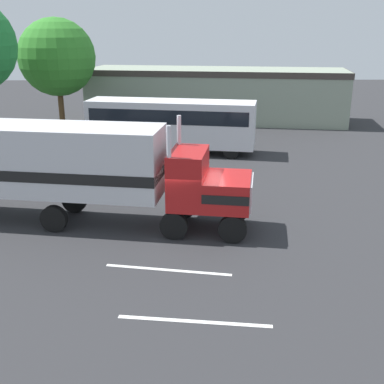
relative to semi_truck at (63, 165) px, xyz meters
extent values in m
plane|color=#2D2D30|center=(5.34, -0.99, -2.52)|extent=(120.00, 120.00, 0.00)
cube|color=silver|center=(4.43, -4.49, -2.52)|extent=(4.36, 0.96, 0.01)
cube|color=silver|center=(5.27, -7.56, -2.52)|extent=(4.38, 0.73, 0.01)
cube|color=#B21919|center=(6.74, -1.13, -0.82)|extent=(2.19, 2.76, 1.20)
cube|color=#B21919|center=(5.16, -0.87, -0.32)|extent=(1.79, 2.70, 2.20)
cube|color=silver|center=(7.67, -1.29, -0.82)|extent=(0.42, 2.08, 1.08)
cube|color=black|center=(6.74, -1.13, -0.76)|extent=(2.19, 2.80, 0.36)
cylinder|color=silver|center=(4.80, 0.31, 0.28)|extent=(0.18, 0.18, 3.40)
cylinder|color=silver|center=(4.44, -1.86, 0.28)|extent=(0.18, 0.18, 3.40)
cube|color=silver|center=(-1.10, 0.18, 0.23)|extent=(10.78, 4.29, 2.80)
cube|color=black|center=(-1.10, 0.18, -0.19)|extent=(10.79, 4.33, 0.44)
cylinder|color=silver|center=(5.79, 0.35, -1.57)|extent=(1.39, 0.85, 0.64)
cylinder|color=black|center=(7.22, -0.09, -1.97)|extent=(1.13, 0.48, 1.10)
cylinder|color=black|center=(6.86, -2.26, -1.97)|extent=(1.13, 0.48, 1.10)
cylinder|color=black|center=(4.95, 0.28, -1.97)|extent=(1.13, 0.48, 1.10)
cylinder|color=black|center=(4.59, -1.89, -1.97)|extent=(1.13, 0.48, 1.10)
cylinder|color=black|center=(0.07, 1.10, -1.97)|extent=(1.13, 0.48, 1.10)
cylinder|color=black|center=(-0.29, -1.07, -1.97)|extent=(1.13, 0.48, 1.10)
cylinder|color=#2D3347|center=(1.84, 2.66, -2.11)|extent=(0.18, 0.18, 0.82)
cylinder|color=#2D3347|center=(1.69, 2.67, -2.11)|extent=(0.18, 0.18, 0.82)
cylinder|color=#333338|center=(1.76, 2.67, -1.41)|extent=(0.34, 0.34, 0.58)
sphere|color=tan|center=(1.76, 2.67, -1.01)|extent=(0.23, 0.23, 0.23)
cube|color=black|center=(1.77, 2.87, -1.39)|extent=(0.27, 0.17, 0.36)
cube|color=silver|center=(4.17, 12.18, -0.57)|extent=(11.28, 4.56, 2.90)
cube|color=black|center=(4.17, 12.18, 0.01)|extent=(10.64, 4.48, 0.90)
cylinder|color=black|center=(8.41, 12.52, -2.02)|extent=(1.03, 0.46, 1.00)
cylinder|color=black|center=(7.98, 10.31, -2.02)|extent=(1.03, 0.46, 1.00)
cylinder|color=black|center=(0.74, 13.98, -2.02)|extent=(1.03, 0.46, 1.00)
cylinder|color=black|center=(0.32, 11.77, -2.02)|extent=(1.03, 0.46, 1.00)
cylinder|color=brown|center=(-4.83, 19.57, -0.70)|extent=(0.44, 0.44, 3.64)
sphere|color=#328229|center=(-4.83, 19.57, 3.20)|extent=(5.95, 5.95, 5.95)
cube|color=gray|center=(7.85, 23.76, -0.27)|extent=(23.00, 9.59, 4.52)
cube|color=#3F3833|center=(7.85, 23.76, 1.74)|extent=(23.11, 9.70, 0.50)
camera|label=1|loc=(5.00, -19.19, 5.35)|focal=44.85mm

